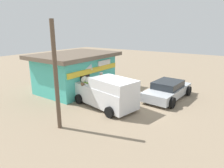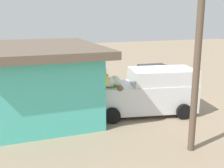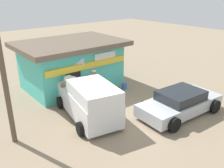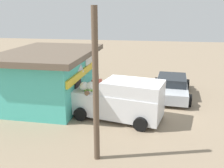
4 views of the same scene
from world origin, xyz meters
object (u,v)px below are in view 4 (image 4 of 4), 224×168
object	(u,v)px
delivery_van	(119,99)
paint_bucket	(104,89)
parked_sedan	(171,86)
unloaded_banana_pile	(64,105)
vendor_standing	(97,88)
customer_bending	(92,100)
storefront_bar	(51,76)

from	to	relation	value
delivery_van	paint_bucket	xyz separation A→B (m)	(3.76, 1.50, -0.75)
parked_sedan	unloaded_banana_pile	bearing A→B (deg)	118.09
paint_bucket	vendor_standing	bearing A→B (deg)	-177.58
customer_bending	delivery_van	bearing A→B (deg)	-80.18
storefront_bar	parked_sedan	xyz separation A→B (m)	(2.08, -6.67, -0.90)
customer_bending	paint_bucket	bearing A→B (deg)	3.22
parked_sedan	paint_bucket	distance (m)	4.15
storefront_bar	unloaded_banana_pile	distance (m)	1.87
parked_sedan	vendor_standing	bearing A→B (deg)	119.60
storefront_bar	vendor_standing	size ratio (longest dim) A/B	3.64
delivery_van	parked_sedan	xyz separation A→B (m)	(3.66, -2.63, -0.35)
unloaded_banana_pile	paint_bucket	xyz separation A→B (m)	(3.11, -1.51, -0.04)
parked_sedan	customer_bending	world-z (taller)	customer_bending
storefront_bar	vendor_standing	bearing A→B (deg)	-94.44
vendor_standing	customer_bending	xyz separation A→B (m)	(-1.59, -0.12, -0.11)
delivery_van	parked_sedan	world-z (taller)	delivery_van
vendor_standing	paint_bucket	world-z (taller)	vendor_standing
parked_sedan	vendor_standing	world-z (taller)	vendor_standing
storefront_bar	paint_bucket	world-z (taller)	storefront_bar
vendor_standing	parked_sedan	bearing A→B (deg)	-60.40
vendor_standing	paint_bucket	bearing A→B (deg)	2.42
vendor_standing	unloaded_banana_pile	size ratio (longest dim) A/B	1.88
parked_sedan	paint_bucket	xyz separation A→B (m)	(0.10, 4.13, -0.40)
parked_sedan	customer_bending	size ratio (longest dim) A/B	3.14
delivery_van	vendor_standing	distance (m)	1.96
unloaded_banana_pile	parked_sedan	bearing A→B (deg)	-61.91
unloaded_banana_pile	storefront_bar	bearing A→B (deg)	47.96
parked_sedan	customer_bending	bearing A→B (deg)	134.82
storefront_bar	parked_sedan	size ratio (longest dim) A/B	1.39
paint_bucket	customer_bending	bearing A→B (deg)	-176.78
vendor_standing	storefront_bar	bearing A→B (deg)	85.56
vendor_standing	paint_bucket	distance (m)	2.52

